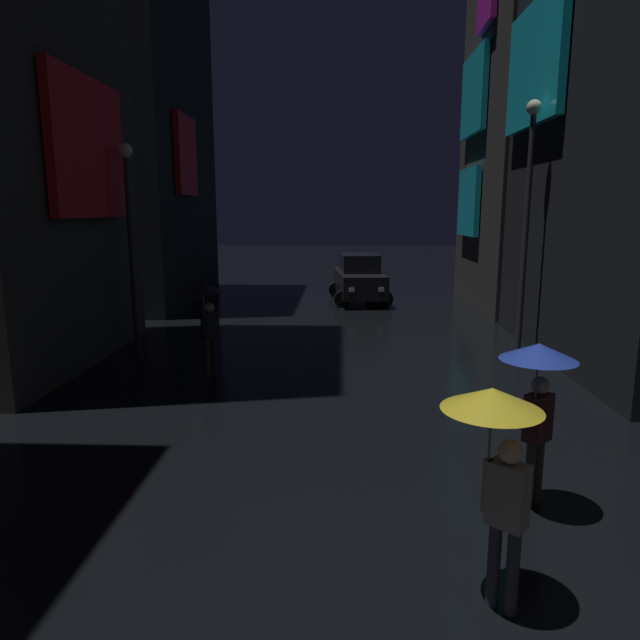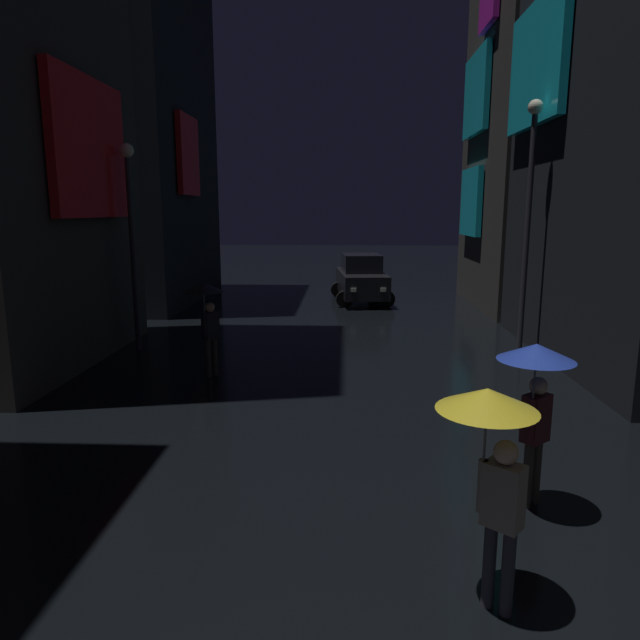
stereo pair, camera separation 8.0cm
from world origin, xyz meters
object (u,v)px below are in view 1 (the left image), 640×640
pedestrian_midstreet_centre_yellow (497,438)px  streetlamp_right_far (528,202)px  pedestrian_midstreet_left_black (205,303)px  streetlamp_left_far (130,223)px  car_distant (359,279)px  pedestrian_far_right_blue (538,379)px

pedestrian_midstreet_centre_yellow → streetlamp_right_far: size_ratio=0.34×
pedestrian_midstreet_left_black → streetlamp_right_far: streetlamp_right_far is taller
pedestrian_midstreet_centre_yellow → streetlamp_left_far: 12.02m
streetlamp_right_far → pedestrian_midstreet_left_black: bearing=-162.0°
pedestrian_midstreet_left_black → streetlamp_right_far: 8.19m
streetlamp_left_far → pedestrian_midstreet_centre_yellow: bearing=-55.1°
pedestrian_midstreet_centre_yellow → streetlamp_left_far: bearing=124.9°
car_distant → streetlamp_right_far: streetlamp_right_far is taller
streetlamp_left_far → streetlamp_right_far: (10.00, -0.07, 0.51)m
pedestrian_far_right_blue → streetlamp_left_far: streetlamp_left_far is taller
car_distant → streetlamp_right_far: bearing=-65.2°
pedestrian_far_right_blue → car_distant: pedestrian_far_right_blue is taller
pedestrian_far_right_blue → pedestrian_midstreet_centre_yellow: bearing=-118.0°
streetlamp_left_far → car_distant: bearing=53.4°
pedestrian_midstreet_left_black → pedestrian_midstreet_centre_yellow: size_ratio=1.00×
pedestrian_midstreet_left_black → car_distant: 11.40m
pedestrian_midstreet_centre_yellow → car_distant: (-0.67, 18.03, -0.74)m
pedestrian_far_right_blue → pedestrian_midstreet_left_black: (-5.29, 5.44, 0.00)m
pedestrian_far_right_blue → streetlamp_right_far: 8.47m
car_distant → streetlamp_right_far: (3.86, -8.34, 2.91)m
pedestrian_midstreet_left_black → streetlamp_right_far: bearing=18.0°
pedestrian_midstreet_left_black → streetlamp_left_far: 3.90m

